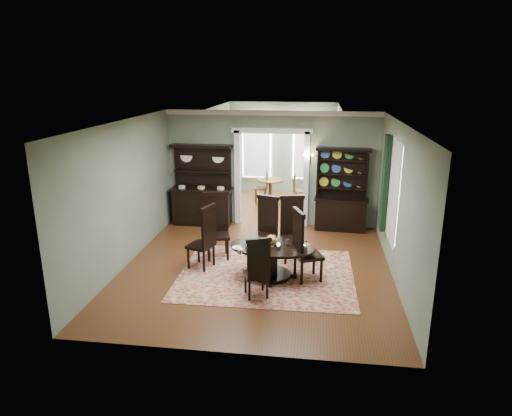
{
  "coord_description": "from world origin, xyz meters",
  "views": [
    {
      "loc": [
        1.16,
        -8.65,
        3.91
      ],
      "look_at": [
        -0.09,
        0.6,
        1.14
      ],
      "focal_mm": 32.0,
      "sensor_mm": 36.0,
      "label": 1
    }
  ],
  "objects": [
    {
      "name": "parlor",
      "position": [
        0.0,
        5.53,
        1.52
      ],
      "size": [
        3.51,
        3.5,
        3.01
      ],
      "color": "#572F17",
      "rests_on": "ground"
    },
    {
      "name": "centerpiece",
      "position": [
        0.38,
        -0.41,
        0.73
      ],
      "size": [
        1.49,
        0.96,
        0.24
      ],
      "color": "silver",
      "rests_on": "dining_table"
    },
    {
      "name": "chair_end_left",
      "position": [
        -1.04,
        -0.12,
        0.72
      ],
      "size": [
        0.62,
        0.63,
        1.37
      ],
      "rotation": [
        0.0,
        0.0,
        1.24
      ],
      "color": "black",
      "rests_on": "rug"
    },
    {
      "name": "dining_table",
      "position": [
        0.37,
        -0.37,
        0.46
      ],
      "size": [
        1.76,
        1.67,
        0.66
      ],
      "rotation": [
        0.0,
        0.0,
        -0.08
      ],
      "color": "black",
      "rests_on": "rug"
    },
    {
      "name": "chair_far_left",
      "position": [
        -0.95,
        0.58,
        0.76
      ],
      "size": [
        0.65,
        0.63,
        1.45
      ],
      "rotation": [
        0.0,
        0.0,
        3.42
      ],
      "color": "black",
      "rests_on": "rug"
    },
    {
      "name": "wall_sconce",
      "position": [
        0.95,
        2.85,
        1.89
      ],
      "size": [
        0.27,
        0.21,
        0.21
      ],
      "color": "#B3822F",
      "rests_on": "back_wall_right"
    },
    {
      "name": "parlor_chair_left",
      "position": [
        -0.46,
        4.96,
        0.54
      ],
      "size": [
        0.45,
        0.44,
        1.0
      ],
      "rotation": [
        0.0,
        0.0,
        1.77
      ],
      "color": "#513317",
      "rests_on": "parlor_floor"
    },
    {
      "name": "parlor_chair_right",
      "position": [
        0.63,
        4.77,
        0.53
      ],
      "size": [
        0.42,
        0.42,
        0.99
      ],
      "rotation": [
        0.0,
        0.0,
        -1.64
      ],
      "color": "#513317",
      "rests_on": "parlor_floor"
    },
    {
      "name": "parlor_table",
      "position": [
        -0.24,
        4.99,
        0.49
      ],
      "size": [
        0.81,
        0.81,
        0.75
      ],
      "color": "#513317",
      "rests_on": "parlor_floor"
    },
    {
      "name": "chair_near",
      "position": [
        0.19,
        -1.29,
        0.62
      ],
      "size": [
        0.56,
        0.54,
        1.18
      ],
      "rotation": [
        0.0,
        0.0,
        0.37
      ],
      "color": "black",
      "rests_on": "rug"
    },
    {
      "name": "chair_far_mid",
      "position": [
        0.11,
        0.77,
        0.71
      ],
      "size": [
        0.63,
        0.61,
        1.35
      ],
      "rotation": [
        0.0,
        0.0,
        2.8
      ],
      "color": "black",
      "rests_on": "rug"
    },
    {
      "name": "chair_far_right",
      "position": [
        0.69,
        0.65,
        0.74
      ],
      "size": [
        0.62,
        0.6,
        1.41
      ],
      "rotation": [
        0.0,
        0.0,
        3.38
      ],
      "color": "black",
      "rests_on": "rug"
    },
    {
      "name": "sideboard",
      "position": [
        -1.82,
        2.75,
        0.74
      ],
      "size": [
        1.62,
        0.58,
        2.13
      ],
      "rotation": [
        0.0,
        0.0,
        -0.01
      ],
      "color": "black",
      "rests_on": "floor"
    },
    {
      "name": "doorway_trim",
      "position": [
        0.0,
        3.0,
        1.62
      ],
      "size": [
        2.08,
        0.25,
        2.57
      ],
      "color": "silver",
      "rests_on": "floor"
    },
    {
      "name": "welsh_dresser",
      "position": [
        1.81,
        2.77,
        0.77
      ],
      "size": [
        1.39,
        0.58,
        2.12
      ],
      "rotation": [
        0.0,
        0.0,
        -0.06
      ],
      "color": "black",
      "rests_on": "floor"
    },
    {
      "name": "chair_end_right",
      "position": [
        0.96,
        -0.42,
        0.75
      ],
      "size": [
        0.66,
        0.68,
        1.43
      ],
      "rotation": [
        0.0,
        0.0,
        -1.19
      ],
      "color": "black",
      "rests_on": "rug"
    },
    {
      "name": "room",
      "position": [
        0.0,
        0.04,
        1.58
      ],
      "size": [
        5.51,
        6.01,
        3.01
      ],
      "color": "#572F17",
      "rests_on": "ground"
    },
    {
      "name": "right_window",
      "position": [
        2.69,
        0.93,
        1.6
      ],
      "size": [
        0.15,
        1.47,
        2.12
      ],
      "color": "white",
      "rests_on": "wall_right"
    },
    {
      "name": "rug",
      "position": [
        0.24,
        -0.25,
        0.01
      ],
      "size": [
        3.51,
        2.91,
        0.01
      ],
      "primitive_type": "cube",
      "rotation": [
        0.0,
        0.0,
        0.01
      ],
      "color": "maroon",
      "rests_on": "floor"
    }
  ]
}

